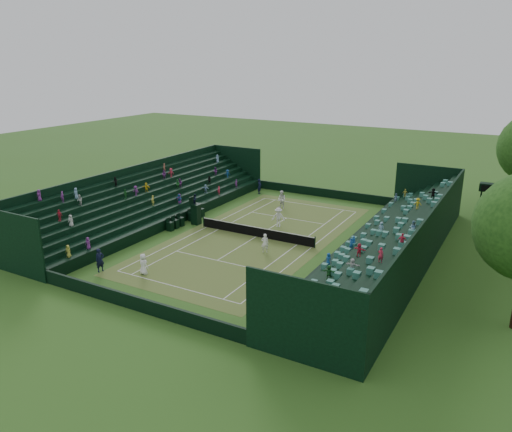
{
  "coord_description": "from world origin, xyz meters",
  "views": [
    {
      "loc": [
        20.91,
        -37.29,
        15.55
      ],
      "look_at": [
        0.0,
        0.0,
        2.0
      ],
      "focal_mm": 35.0,
      "sensor_mm": 36.0,
      "label": 1
    }
  ],
  "objects_px": {
    "tennis_net": "(256,231)",
    "player_near_east": "(265,243)",
    "player_near_west": "(143,264)",
    "player_far_east": "(278,217)",
    "player_far_west": "(282,200)",
    "umpire_chair": "(196,211)"
  },
  "relations": [
    {
      "from": "player_near_west",
      "to": "player_far_east",
      "type": "height_order",
      "value": "player_far_east"
    },
    {
      "from": "umpire_chair",
      "to": "player_near_west",
      "type": "distance_m",
      "value": 12.23
    },
    {
      "from": "umpire_chair",
      "to": "player_far_west",
      "type": "distance_m",
      "value": 10.23
    },
    {
      "from": "tennis_net",
      "to": "player_far_east",
      "type": "xyz_separation_m",
      "value": [
        0.47,
        3.58,
        0.44
      ]
    },
    {
      "from": "player_near_west",
      "to": "umpire_chair",
      "type": "bearing_deg",
      "value": -63.64
    },
    {
      "from": "player_far_east",
      "to": "player_far_west",
      "type": "bearing_deg",
      "value": 93.84
    },
    {
      "from": "player_near_east",
      "to": "player_far_east",
      "type": "distance_m",
      "value": 6.84
    },
    {
      "from": "player_near_west",
      "to": "player_near_east",
      "type": "xyz_separation_m",
      "value": [
        5.86,
        8.36,
        0.02
      ]
    },
    {
      "from": "player_far_west",
      "to": "player_far_east",
      "type": "height_order",
      "value": "player_far_west"
    },
    {
      "from": "player_near_east",
      "to": "player_near_west",
      "type": "bearing_deg",
      "value": 25.74
    },
    {
      "from": "tennis_net",
      "to": "player_near_west",
      "type": "distance_m",
      "value": 11.8
    },
    {
      "from": "tennis_net",
      "to": "player_far_west",
      "type": "distance_m",
      "value": 9.55
    },
    {
      "from": "player_near_east",
      "to": "player_far_west",
      "type": "relative_size",
      "value": 0.85
    },
    {
      "from": "player_far_east",
      "to": "player_near_east",
      "type": "bearing_deg",
      "value": -92.34
    },
    {
      "from": "tennis_net",
      "to": "umpire_chair",
      "type": "height_order",
      "value": "umpire_chair"
    },
    {
      "from": "umpire_chair",
      "to": "player_near_east",
      "type": "bearing_deg",
      "value": -19.34
    },
    {
      "from": "umpire_chair",
      "to": "player_near_west",
      "type": "bearing_deg",
      "value": -72.87
    },
    {
      "from": "tennis_net",
      "to": "player_far_east",
      "type": "bearing_deg",
      "value": 82.53
    },
    {
      "from": "player_near_east",
      "to": "player_far_east",
      "type": "bearing_deg",
      "value": -101.91
    },
    {
      "from": "tennis_net",
      "to": "player_far_west",
      "type": "height_order",
      "value": "player_far_west"
    },
    {
      "from": "tennis_net",
      "to": "player_near_east",
      "type": "distance_m",
      "value": 3.89
    },
    {
      "from": "player_far_east",
      "to": "tennis_net",
      "type": "bearing_deg",
      "value": -117.13
    }
  ]
}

